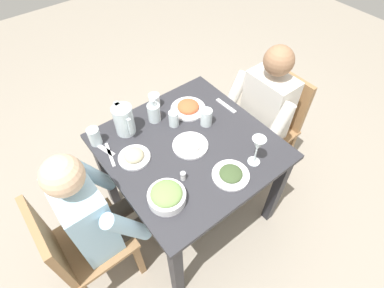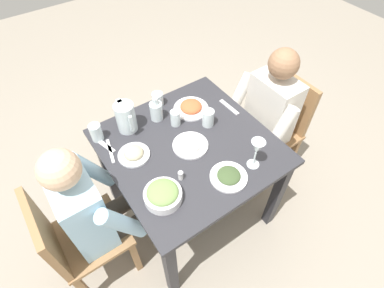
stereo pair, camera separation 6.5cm
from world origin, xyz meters
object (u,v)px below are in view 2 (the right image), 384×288
at_px(oil_carafe, 156,112).
at_px(chair_far, 277,123).
at_px(water_pitcher, 126,117).
at_px(salad_bowl, 163,194).
at_px(water_glass_near_left, 158,99).
at_px(wine_glass, 257,149).
at_px(salt_shaker, 181,175).
at_px(plate_dolmas, 229,176).
at_px(diner_near, 101,208).
at_px(water_glass_near_right, 175,118).
at_px(water_glass_far_left, 208,118).
at_px(chair_near, 74,239).
at_px(plate_rice_curry, 191,107).
at_px(plate_beans, 134,154).
at_px(diner_far, 260,121).
at_px(plate_yoghurt, 191,144).
at_px(water_glass_far_right, 96,132).
at_px(dining_table, 189,157).

bearing_deg(oil_carafe, chair_far, 69.47).
relative_size(water_pitcher, salad_bowl, 0.97).
height_order(water_glass_near_left, wine_glass, wine_glass).
distance_m(chair_far, salt_shaker, 1.03).
relative_size(salad_bowl, plate_dolmas, 0.96).
distance_m(diner_near, water_glass_near_right, 0.68).
bearing_deg(salad_bowl, water_glass_near_left, 151.35).
height_order(water_glass_near_right, water_glass_far_left, water_glass_far_left).
bearing_deg(water_glass_near_right, water_glass_near_left, 179.22).
bearing_deg(diner_near, plate_dolmas, 64.30).
xyz_separation_m(water_glass_far_left, oil_carafe, (-0.23, -0.23, 0.00)).
distance_m(chair_near, water_pitcher, 0.75).
bearing_deg(water_glass_near_left, plate_rice_curry, 42.20).
height_order(plate_dolmas, wine_glass, wine_glass).
bearing_deg(plate_beans, salt_shaker, 25.10).
bearing_deg(oil_carafe, diner_far, 63.68).
bearing_deg(water_glass_near_left, salad_bowl, -28.65).
bearing_deg(plate_rice_curry, chair_near, -75.50).
distance_m(water_pitcher, oil_carafe, 0.20).
bearing_deg(oil_carafe, plate_rice_curry, 75.49).
distance_m(plate_dolmas, water_glass_near_right, 0.51).
bearing_deg(plate_yoghurt, water_glass_far_right, -130.68).
bearing_deg(plate_beans, chair_far, 83.56).
relative_size(plate_dolmas, water_glass_far_left, 1.85).
relative_size(diner_near, salt_shaker, 21.31).
height_order(diner_far, water_pitcher, diner_far).
relative_size(water_glass_near_left, wine_glass, 0.46).
distance_m(diner_near, water_pitcher, 0.54).
bearing_deg(plate_dolmas, diner_near, -115.70).
distance_m(chair_far, diner_far, 0.25).
xyz_separation_m(water_glass_near_left, salt_shaker, (0.58, -0.20, -0.02)).
height_order(salad_bowl, plate_yoghurt, salad_bowl).
bearing_deg(plate_dolmas, water_glass_near_left, -179.19).
height_order(water_glass_far_left, salt_shaker, water_glass_far_left).
distance_m(water_pitcher, water_glass_near_left, 0.28).
xyz_separation_m(chair_far, water_glass_far_right, (-0.36, -1.22, 0.33)).
xyz_separation_m(chair_near, water_pitcher, (-0.33, 0.56, 0.37)).
xyz_separation_m(chair_near, water_glass_far_left, (-0.08, 0.99, 0.33)).
bearing_deg(oil_carafe, water_glass_far_left, 45.54).
bearing_deg(plate_rice_curry, dining_table, -36.85).
relative_size(water_pitcher, plate_dolmas, 0.93).
bearing_deg(plate_dolmas, plate_rice_curry, 165.88).
xyz_separation_m(dining_table, water_glass_far_left, (-0.07, 0.19, 0.18)).
height_order(plate_beans, water_glass_far_left, water_glass_far_left).
relative_size(water_pitcher, oil_carafe, 1.16).
height_order(water_pitcher, plate_rice_curry, water_pitcher).
bearing_deg(diner_far, chair_near, -90.09).
height_order(diner_far, water_glass_near_right, diner_far).
relative_size(plate_dolmas, plate_beans, 1.12).
height_order(chair_near, oil_carafe, oil_carafe).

